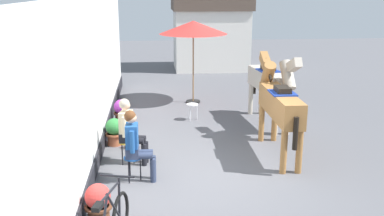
% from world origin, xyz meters
% --- Properties ---
extents(ground_plane, '(40.00, 40.00, 0.00)m').
position_xyz_m(ground_plane, '(0.00, 3.00, 0.00)').
color(ground_plane, '#56565B').
extents(pub_facade_wall, '(0.34, 14.00, 3.40)m').
position_xyz_m(pub_facade_wall, '(-2.55, 1.50, 1.54)').
color(pub_facade_wall, white).
rests_on(pub_facade_wall, ground_plane).
extents(distant_cottage, '(3.40, 2.60, 3.50)m').
position_xyz_m(distant_cottage, '(1.40, 11.80, 1.80)').
color(distant_cottage, silver).
rests_on(distant_cottage, ground_plane).
extents(seated_visitor_near, '(0.61, 0.49, 1.39)m').
position_xyz_m(seated_visitor_near, '(-1.58, -0.11, 0.78)').
color(seated_visitor_near, '#194C99').
rests_on(seated_visitor_near, ground_plane).
extents(seated_visitor_far, '(0.61, 0.48, 1.39)m').
position_xyz_m(seated_visitor_far, '(-1.73, 0.78, 0.78)').
color(seated_visitor_far, gold).
rests_on(seated_visitor_far, ground_plane).
extents(saddled_horse_near, '(0.51, 3.00, 2.06)m').
position_xyz_m(saddled_horse_near, '(1.47, 1.06, 1.16)').
color(saddled_horse_near, '#9E6B38').
rests_on(saddled_horse_near, ground_plane).
extents(saddled_horse_far, '(0.67, 2.99, 2.06)m').
position_xyz_m(saddled_horse_far, '(1.85, 3.16, 1.16)').
color(saddled_horse_far, '#B2A899').
rests_on(saddled_horse_far, ground_plane).
extents(flower_planter_nearest, '(0.43, 0.43, 0.64)m').
position_xyz_m(flower_planter_nearest, '(-2.12, -1.63, 0.33)').
color(flower_planter_nearest, brown).
rests_on(flower_planter_nearest, ground_plane).
extents(flower_planter_inner_far, '(0.43, 0.43, 0.64)m').
position_xyz_m(flower_planter_inner_far, '(-2.15, 1.95, 0.33)').
color(flower_planter_inner_far, '#A85638').
rests_on(flower_planter_inner_far, ground_plane).
extents(flower_planter_farthest, '(0.43, 0.43, 0.64)m').
position_xyz_m(flower_planter_farthest, '(-2.10, 3.73, 0.33)').
color(flower_planter_farthest, brown).
rests_on(flower_planter_farthest, ground_plane).
extents(cafe_parasol, '(2.10, 2.10, 2.58)m').
position_xyz_m(cafe_parasol, '(0.05, 5.72, 2.36)').
color(cafe_parasol, black).
rests_on(cafe_parasol, ground_plane).
extents(spare_stool_white, '(0.32, 0.32, 0.46)m').
position_xyz_m(spare_stool_white, '(-0.16, 3.79, 0.40)').
color(spare_stool_white, white).
rests_on(spare_stool_white, ground_plane).
extents(satchel_bag, '(0.30, 0.23, 0.20)m').
position_xyz_m(satchel_bag, '(-1.74, 1.71, 0.10)').
color(satchel_bag, brown).
rests_on(satchel_bag, ground_plane).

